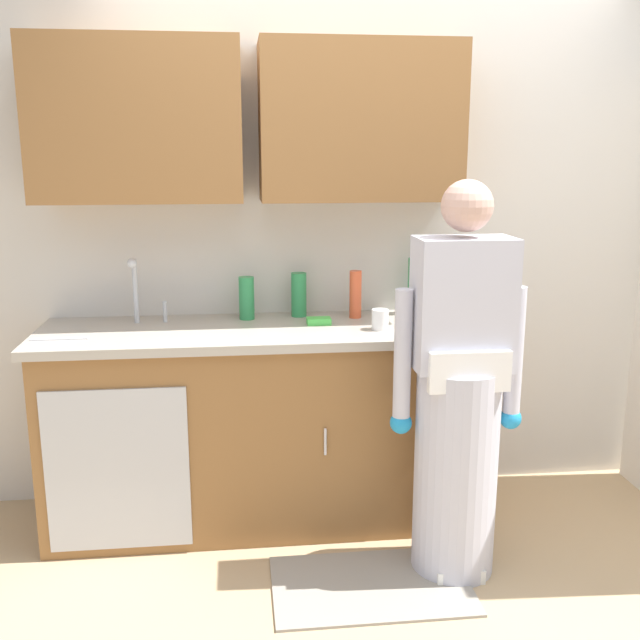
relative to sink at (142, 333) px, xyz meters
name	(u,v)px	position (x,y,z in m)	size (l,w,h in m)	color
ground_plane	(402,592)	(1.06, -0.71, -0.93)	(9.00, 9.00, 0.00)	tan
kitchen_wall_with_uppers	(337,204)	(0.92, 0.29, 0.55)	(4.80, 0.44, 2.70)	beige
counter_cabinet	(257,428)	(0.50, -0.01, -0.48)	(1.90, 0.62, 0.90)	brown
countertop	(255,331)	(0.51, -0.01, -0.01)	(1.96, 0.66, 0.04)	#A8A093
sink	(142,333)	(0.00, 0.00, 0.00)	(0.50, 0.36, 0.35)	#B7BABF
person_at_sink	(458,412)	(1.30, -0.55, -0.23)	(0.55, 0.34, 1.62)	white
floor_mat	(371,585)	(0.94, -0.66, -0.92)	(0.80, 0.50, 0.01)	gray
bottle_cleaner_spray	(247,298)	(0.47, 0.16, 0.12)	(0.07, 0.07, 0.20)	#2D8C4C
bottle_water_short	(355,294)	(0.99, 0.14, 0.13)	(0.06, 0.06, 0.23)	#E05933
bottle_soap	(416,286)	(1.30, 0.19, 0.15)	(0.08, 0.08, 0.28)	#2D8C4C
bottle_dish_liquid	(439,294)	(1.42, 0.19, 0.11)	(0.08, 0.08, 0.20)	#334CB2
bottle_water_tall	(299,295)	(0.73, 0.20, 0.12)	(0.07, 0.07, 0.21)	#2D8C4C
cup_by_sink	(380,320)	(1.06, -0.12, 0.06)	(0.08, 0.08, 0.09)	white
knife_on_counter	(59,339)	(-0.33, -0.14, 0.02)	(0.24, 0.02, 0.01)	silver
sponge	(319,321)	(0.80, 0.02, 0.03)	(0.11, 0.07, 0.03)	#4CBF4C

